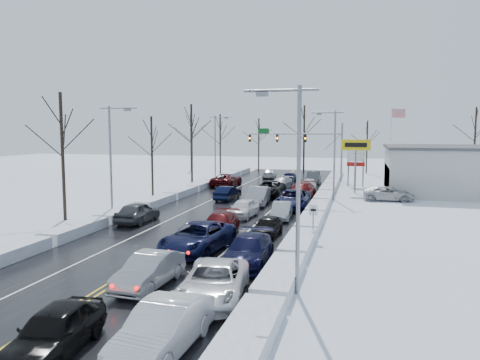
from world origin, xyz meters
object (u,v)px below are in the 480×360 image
(tires_plus_sign, at_px, (356,149))
(queued_car_0, at_px, (55,354))
(flagpole, at_px, (392,138))
(oncoming_car_0, at_px, (228,200))
(traffic_signal_mast, at_px, (305,141))

(tires_plus_sign, relative_size, queued_car_0, 1.31)
(flagpole, xyz_separation_m, queued_car_0, (-13.42, -55.52, -5.93))
(queued_car_0, bearing_deg, tires_plus_sign, 72.28)
(flagpole, bearing_deg, oncoming_car_0, -126.90)
(queued_car_0, height_order, oncoming_car_0, queued_car_0)
(traffic_signal_mast, height_order, flagpole, flagpole)
(queued_car_0, bearing_deg, flagpole, 70.60)
(traffic_signal_mast, distance_m, tires_plus_sign, 13.92)
(traffic_signal_mast, relative_size, tires_plus_sign, 2.21)
(queued_car_0, bearing_deg, traffic_signal_mast, 82.37)
(queued_car_0, distance_m, oncoming_car_0, 32.97)
(tires_plus_sign, xyz_separation_m, oncoming_car_0, (-12.41, -8.75, -4.99))
(tires_plus_sign, distance_m, flagpole, 14.79)
(traffic_signal_mast, relative_size, queued_car_0, 2.91)
(tires_plus_sign, bearing_deg, queued_car_0, -101.90)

